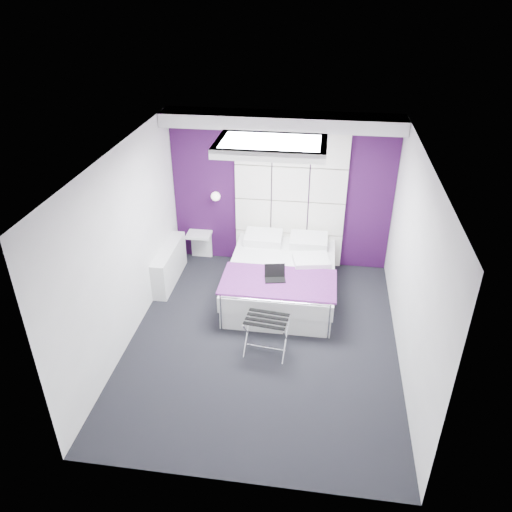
{
  "coord_description": "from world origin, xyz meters",
  "views": [
    {
      "loc": [
        0.66,
        -5.31,
        4.39
      ],
      "look_at": [
        -0.15,
        0.35,
        1.12
      ],
      "focal_mm": 35.0,
      "sensor_mm": 36.0,
      "label": 1
    }
  ],
  "objects": [
    {
      "name": "floor",
      "position": [
        0.0,
        0.0,
        0.0
      ],
      "size": [
        4.4,
        4.4,
        0.0
      ],
      "primitive_type": "plane",
      "color": "black",
      "rests_on": "ground"
    },
    {
      "name": "luggage_rack",
      "position": [
        0.07,
        -0.21,
        0.27
      ],
      "size": [
        0.54,
        0.4,
        0.53
      ],
      "rotation": [
        0.0,
        0.0,
        -0.11
      ],
      "color": "silver",
      "rests_on": "floor"
    },
    {
      "name": "accent_wall",
      "position": [
        0.0,
        2.19,
        1.3
      ],
      "size": [
        3.58,
        0.02,
        2.58
      ],
      "primitive_type": "cube",
      "color": "#310D39",
      "rests_on": "wall_back"
    },
    {
      "name": "laptop",
      "position": [
        0.08,
        0.73,
        0.61
      ],
      "size": [
        0.29,
        0.21,
        0.21
      ],
      "rotation": [
        0.0,
        0.0,
        0.19
      ],
      "color": "black",
      "rests_on": "bed"
    },
    {
      "name": "skylight",
      "position": [
        0.0,
        0.6,
        2.55
      ],
      "size": [
        1.36,
        0.86,
        0.12
      ],
      "primitive_type": null,
      "color": "white",
      "rests_on": "ceiling"
    },
    {
      "name": "bed",
      "position": [
        0.13,
        1.15,
        0.29
      ],
      "size": [
        1.64,
        1.98,
        0.7
      ],
      "color": "white",
      "rests_on": "floor"
    },
    {
      "name": "radiator",
      "position": [
        -1.69,
        1.3,
        0.3
      ],
      "size": [
        0.22,
        1.2,
        0.6
      ],
      "primitive_type": "cube",
      "color": "white",
      "rests_on": "floor"
    },
    {
      "name": "wall_right",
      "position": [
        1.8,
        0.0,
        1.3
      ],
      "size": [
        0.0,
        4.4,
        4.4
      ],
      "primitive_type": "plane",
      "rotation": [
        1.57,
        0.0,
        -1.57
      ],
      "color": "silver",
      "rests_on": "floor"
    },
    {
      "name": "headboard",
      "position": [
        0.15,
        2.14,
        1.17
      ],
      "size": [
        1.8,
        0.08,
        2.3
      ],
      "primitive_type": null,
      "color": "white",
      "rests_on": "wall_back"
    },
    {
      "name": "wall_back",
      "position": [
        0.0,
        2.2,
        1.3
      ],
      "size": [
        3.6,
        0.0,
        3.6
      ],
      "primitive_type": "plane",
      "rotation": [
        1.57,
        0.0,
        0.0
      ],
      "color": "silver",
      "rests_on": "floor"
    },
    {
      "name": "wall_lamp",
      "position": [
        -1.05,
        2.06,
        1.22
      ],
      "size": [
        0.15,
        0.15,
        0.15
      ],
      "primitive_type": "sphere",
      "color": "white",
      "rests_on": "wall_back"
    },
    {
      "name": "nightstand",
      "position": [
        -1.37,
        2.02,
        0.5
      ],
      "size": [
        0.41,
        0.32,
        0.05
      ],
      "primitive_type": "cube",
      "color": "white",
      "rests_on": "wall_back"
    },
    {
      "name": "wall_left",
      "position": [
        -1.8,
        0.0,
        1.3
      ],
      "size": [
        0.0,
        4.4,
        4.4
      ],
      "primitive_type": "plane",
      "rotation": [
        1.57,
        0.0,
        1.57
      ],
      "color": "silver",
      "rests_on": "floor"
    },
    {
      "name": "soffit",
      "position": [
        0.0,
        1.95,
        2.5
      ],
      "size": [
        3.58,
        0.5,
        0.2
      ],
      "primitive_type": "cube",
      "color": "white",
      "rests_on": "wall_back"
    },
    {
      "name": "ceiling",
      "position": [
        0.0,
        0.0,
        2.6
      ],
      "size": [
        4.4,
        4.4,
        0.0
      ],
      "primitive_type": "plane",
      "rotation": [
        3.14,
        0.0,
        0.0
      ],
      "color": "white",
      "rests_on": "wall_back"
    }
  ]
}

